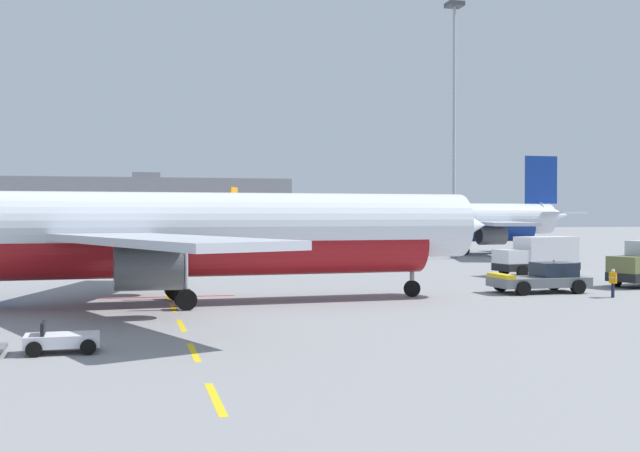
{
  "coord_description": "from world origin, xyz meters",
  "views": [
    {
      "loc": [
        15.75,
        -26.44,
        5.01
      ],
      "look_at": [
        26.05,
        16.36,
        4.33
      ],
      "focal_mm": 44.56,
      "sensor_mm": 36.0,
      "label": 1
    }
  ],
  "objects": [
    {
      "name": "ground_crew_worker",
      "position": [
        43.88,
        15.5,
        0.98
      ],
      "size": [
        0.32,
        0.69,
        1.71
      ],
      "color": "#191E38",
      "rests_on": "ground"
    },
    {
      "name": "airliner_far_right",
      "position": [
        28.25,
        96.25,
        3.06
      ],
      "size": [
        24.61,
        25.89,
        9.45
      ],
      "color": "white",
      "rests_on": "ground"
    },
    {
      "name": "ground_power_truck",
      "position": [
        48.1,
        32.02,
        1.65
      ],
      "size": [
        7.28,
        3.46,
        3.14
      ],
      "color": "black",
      "rests_on": "ground"
    },
    {
      "name": "apron_paint_markings",
      "position": [
        18.0,
        38.6,
        0.0
      ],
      "size": [
        8.0,
        97.65,
        0.01
      ],
      "color": "yellow",
      "rests_on": "ground"
    },
    {
      "name": "apron_light_mast_far",
      "position": [
        51.02,
        56.15,
        17.46
      ],
      "size": [
        1.8,
        1.8,
        28.54
      ],
      "color": "slate",
      "rests_on": "ground"
    },
    {
      "name": "airliner_foreground",
      "position": [
        19.86,
        18.03,
        3.95
      ],
      "size": [
        34.79,
        34.58,
        12.2
      ],
      "color": "silver",
      "rests_on": "ground"
    },
    {
      "name": "pushback_tug",
      "position": [
        41.25,
        19.17,
        0.9
      ],
      "size": [
        6.09,
        3.35,
        2.08
      ],
      "color": "slate",
      "rests_on": "ground"
    },
    {
      "name": "airliner_far_center",
      "position": [
        53.51,
        65.23,
        4.01
      ],
      "size": [
        35.34,
        35.17,
        12.4
      ],
      "color": "silver",
      "rests_on": "ground"
    },
    {
      "name": "terminal_satellite",
      "position": [
        6.53,
        152.05,
        6.23
      ],
      "size": [
        85.58,
        27.4,
        14.03
      ],
      "color": "gray",
      "rests_on": "ground"
    },
    {
      "name": "ground",
      "position": [
        40.0,
        40.0,
        0.0
      ],
      "size": [
        400.0,
        400.0,
        0.0
      ],
      "primitive_type": "plane",
      "color": "gray"
    }
  ]
}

